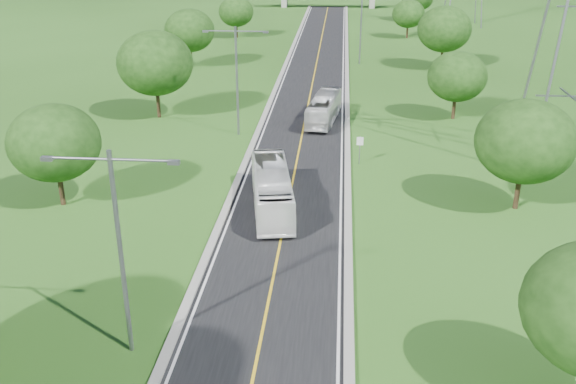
% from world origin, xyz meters
% --- Properties ---
extents(ground, '(260.00, 260.00, 0.00)m').
position_xyz_m(ground, '(0.00, 60.00, 0.00)').
color(ground, '#234914').
rests_on(ground, ground).
extents(road, '(8.00, 150.00, 0.06)m').
position_xyz_m(road, '(0.00, 66.00, 0.03)').
color(road, black).
rests_on(road, ground).
extents(curb_left, '(0.50, 150.00, 0.22)m').
position_xyz_m(curb_left, '(-4.25, 66.00, 0.11)').
color(curb_left, gray).
rests_on(curb_left, ground).
extents(curb_right, '(0.50, 150.00, 0.22)m').
position_xyz_m(curb_right, '(4.25, 66.00, 0.11)').
color(curb_right, gray).
rests_on(curb_right, ground).
extents(speed_limit_sign, '(0.55, 0.09, 2.40)m').
position_xyz_m(speed_limit_sign, '(5.20, 37.98, 1.60)').
color(speed_limit_sign, slate).
rests_on(speed_limit_sign, ground).
extents(streetlight_near_left, '(5.90, 0.25, 10.00)m').
position_xyz_m(streetlight_near_left, '(-6.00, 12.00, 5.94)').
color(streetlight_near_left, slate).
rests_on(streetlight_near_left, ground).
extents(streetlight_mid_left, '(5.90, 0.25, 10.00)m').
position_xyz_m(streetlight_mid_left, '(-6.00, 45.00, 5.94)').
color(streetlight_mid_left, slate).
rests_on(streetlight_mid_left, ground).
extents(streetlight_far_right, '(5.90, 0.25, 10.00)m').
position_xyz_m(streetlight_far_right, '(6.00, 78.00, 5.94)').
color(streetlight_far_right, slate).
rests_on(streetlight_far_right, ground).
extents(tree_lb, '(6.30, 6.30, 7.33)m').
position_xyz_m(tree_lb, '(-16.00, 28.00, 4.64)').
color(tree_lb, black).
rests_on(tree_lb, ground).
extents(tree_lc, '(7.56, 7.56, 8.79)m').
position_xyz_m(tree_lc, '(-15.00, 50.00, 5.58)').
color(tree_lc, black).
rests_on(tree_lc, ground).
extents(tree_ld, '(6.72, 6.72, 7.82)m').
position_xyz_m(tree_ld, '(-17.00, 74.00, 4.95)').
color(tree_ld, black).
rests_on(tree_ld, ground).
extents(tree_le, '(5.88, 5.88, 6.84)m').
position_xyz_m(tree_le, '(-14.50, 98.00, 4.33)').
color(tree_le, black).
rests_on(tree_le, ground).
extents(tree_rb, '(6.72, 6.72, 7.82)m').
position_xyz_m(tree_rb, '(16.00, 30.00, 4.95)').
color(tree_rb, black).
rests_on(tree_rb, ground).
extents(tree_rc, '(5.88, 5.88, 6.84)m').
position_xyz_m(tree_rc, '(15.00, 52.00, 4.33)').
color(tree_rc, black).
rests_on(tree_rc, ground).
extents(tree_rd, '(7.14, 7.14, 8.30)m').
position_xyz_m(tree_rd, '(17.00, 76.00, 5.27)').
color(tree_rd, black).
rests_on(tree_rd, ground).
extents(tree_re, '(5.46, 5.46, 6.35)m').
position_xyz_m(tree_re, '(14.50, 100.00, 4.02)').
color(tree_re, black).
rests_on(tree_re, ground).
extents(bus_outbound, '(3.42, 9.71, 2.65)m').
position_xyz_m(bus_outbound, '(1.88, 49.68, 1.38)').
color(bus_outbound, silver).
rests_on(bus_outbound, road).
extents(bus_inbound, '(4.11, 10.70, 2.91)m').
position_xyz_m(bus_inbound, '(-1.07, 28.41, 1.51)').
color(bus_inbound, white).
rests_on(bus_inbound, road).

